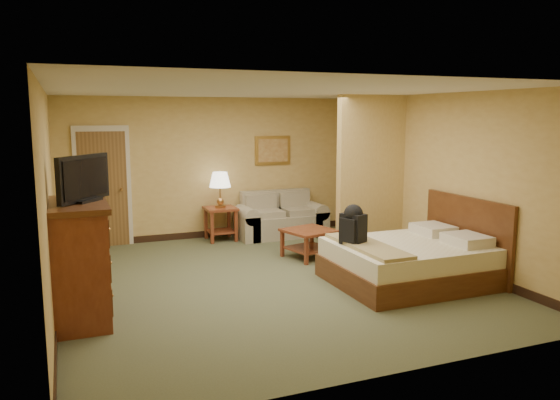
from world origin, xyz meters
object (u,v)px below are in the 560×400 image
loveseat (281,222)px  bed (414,260)px  coffee_table (309,237)px  dresser (79,261)px

loveseat → bed: 3.42m
loveseat → coffee_table: size_ratio=1.91×
loveseat → dresser: dresser is taller
dresser → bed: 4.31m
dresser → bed: (4.29, -0.23, -0.37)m
bed → loveseat: bearing=100.4°
loveseat → dresser: size_ratio=1.26×
loveseat → dresser: 4.85m
loveseat → dresser: bearing=-139.5°
coffee_table → dresser: bearing=-157.1°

